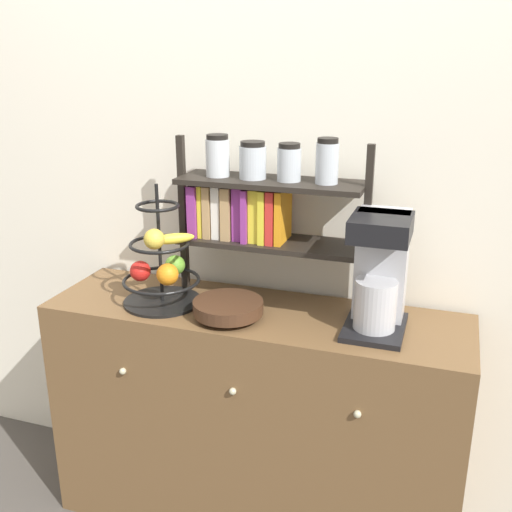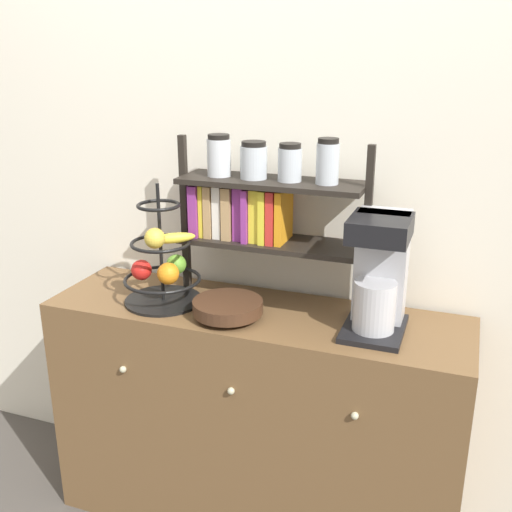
# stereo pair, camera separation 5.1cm
# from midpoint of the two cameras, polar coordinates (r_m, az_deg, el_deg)

# --- Properties ---
(wall_back) EXTENTS (7.00, 0.05, 2.60)m
(wall_back) POSITION_cam_midpoint_polar(r_m,az_deg,el_deg) (2.16, 1.32, 7.98)
(wall_back) COLOR silver
(wall_back) RESTS_ON ground_plane
(sideboard) EXTENTS (1.46, 0.44, 0.87)m
(sideboard) POSITION_cam_midpoint_polar(r_m,az_deg,el_deg) (2.27, -0.84, -15.28)
(sideboard) COLOR brown
(sideboard) RESTS_ON ground_plane
(coffee_maker) EXTENTS (0.19, 0.26, 0.38)m
(coffee_maker) POSITION_cam_midpoint_polar(r_m,az_deg,el_deg) (1.91, 10.92, -1.40)
(coffee_maker) COLOR black
(coffee_maker) RESTS_ON sideboard
(fruit_stand) EXTENTS (0.27, 0.27, 0.43)m
(fruit_stand) POSITION_cam_midpoint_polar(r_m,az_deg,el_deg) (2.10, -9.73, -1.01)
(fruit_stand) COLOR black
(fruit_stand) RESTS_ON sideboard
(wooden_bowl) EXTENTS (0.23, 0.23, 0.06)m
(wooden_bowl) POSITION_cam_midpoint_polar(r_m,az_deg,el_deg) (1.99, -3.41, -4.96)
(wooden_bowl) COLOR #422819
(wooden_bowl) RESTS_ON sideboard
(shelf_hutch) EXTENTS (0.68, 0.20, 0.58)m
(shelf_hutch) POSITION_cam_midpoint_polar(r_m,az_deg,el_deg) (2.05, -0.78, 5.20)
(shelf_hutch) COLOR black
(shelf_hutch) RESTS_ON sideboard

